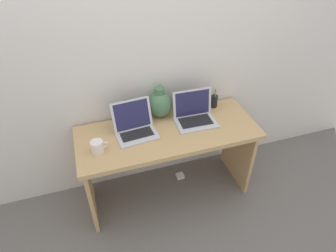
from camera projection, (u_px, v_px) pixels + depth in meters
name	position (u px, v px, depth m)	size (l,w,h in m)	color
ground_plane	(168.00, 191.00, 2.75)	(6.00, 6.00, 0.00)	slate
back_wall	(155.00, 57.00, 2.26)	(4.40, 0.04, 2.40)	silver
desk	(168.00, 146.00, 2.40)	(1.43, 0.57, 0.72)	tan
laptop_left	(134.00, 125.00, 2.26)	(0.33, 0.28, 0.25)	silver
laptop_right	(194.00, 113.00, 2.39)	(0.33, 0.25, 0.25)	silver
green_vase	(160.00, 103.00, 2.40)	(0.21, 0.21, 0.27)	#47704C
coffee_mug	(98.00, 147.00, 2.09)	(0.13, 0.09, 0.09)	white
pen_cup	(214.00, 101.00, 2.55)	(0.06, 0.06, 0.19)	black
power_brick	(180.00, 176.00, 2.87)	(0.07, 0.07, 0.03)	white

